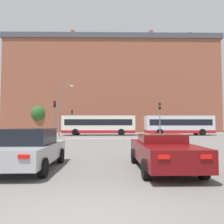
% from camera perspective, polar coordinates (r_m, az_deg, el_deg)
% --- Properties ---
extents(stop_line_strip, '(9.75, 0.30, 0.01)m').
position_cam_1_polar(stop_line_strip, '(26.00, -1.66, -6.93)').
color(stop_line_strip, silver).
rests_on(stop_line_strip, ground_plane).
extents(far_pavement, '(70.83, 2.50, 0.01)m').
position_cam_1_polar(far_pavement, '(40.90, -1.35, -5.54)').
color(far_pavement, gray).
rests_on(far_pavement, ground_plane).
extents(brick_civic_building, '(46.81, 12.71, 23.17)m').
position_cam_1_polar(brick_civic_building, '(51.62, -0.03, 6.63)').
color(brick_civic_building, brown).
rests_on(brick_civic_building, ground_plane).
extents(car_saloon_left, '(2.02, 4.35, 1.55)m').
position_cam_1_polar(car_saloon_left, '(9.05, -20.63, -8.98)').
color(car_saloon_left, '#9E9EA3').
rests_on(car_saloon_left, ground_plane).
extents(car_roadster_right, '(2.08, 4.71, 1.34)m').
position_cam_1_polar(car_roadster_right, '(8.63, 13.07, -9.92)').
color(car_roadster_right, '#600C0F').
rests_on(car_roadster_right, ground_plane).
extents(bus_crossing_lead, '(10.94, 2.74, 2.97)m').
position_cam_1_polar(bus_crossing_lead, '(33.54, -3.48, -3.35)').
color(bus_crossing_lead, silver).
rests_on(bus_crossing_lead, ground_plane).
extents(bus_crossing_trailing, '(10.16, 2.72, 2.95)m').
position_cam_1_polar(bus_crossing_trailing, '(34.88, 16.96, -3.23)').
color(bus_crossing_trailing, silver).
rests_on(bus_crossing_trailing, ground_plane).
extents(traffic_light_near_right, '(0.26, 0.31, 4.32)m').
position_cam_1_polar(traffic_light_near_right, '(27.30, 12.39, -0.60)').
color(traffic_light_near_right, slate).
rests_on(traffic_light_near_right, ground_plane).
extents(traffic_light_far_left, '(0.26, 0.31, 4.29)m').
position_cam_1_polar(traffic_light_far_left, '(40.77, -10.43, -1.46)').
color(traffic_light_far_left, slate).
rests_on(traffic_light_far_left, ground_plane).
extents(traffic_light_near_left, '(0.26, 0.31, 4.53)m').
position_cam_1_polar(traffic_light_near_left, '(27.13, -14.81, -0.28)').
color(traffic_light_near_left, slate).
rests_on(traffic_light_near_left, ground_plane).
extents(street_lamp_junction, '(2.01, 0.36, 7.25)m').
position_cam_1_polar(street_lamp_junction, '(30.93, -12.97, 1.93)').
color(street_lamp_junction, slate).
rests_on(street_lamp_junction, ground_plane).
extents(pedestrian_waiting, '(0.45, 0.42, 1.80)m').
position_cam_1_polar(pedestrian_waiting, '(40.67, 5.27, -4.05)').
color(pedestrian_waiting, black).
rests_on(pedestrian_waiting, ground_plane).
extents(pedestrian_walking_east, '(0.25, 0.42, 1.70)m').
position_cam_1_polar(pedestrian_walking_east, '(41.73, 2.10, -4.13)').
color(pedestrian_walking_east, brown).
rests_on(pedestrian_walking_east, ground_plane).
extents(tree_by_building, '(3.83, 3.83, 5.91)m').
position_cam_1_polar(tree_by_building, '(48.25, -18.36, -0.39)').
color(tree_by_building, '#4C3823').
rests_on(tree_by_building, ground_plane).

